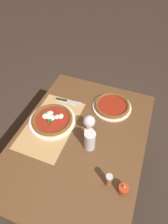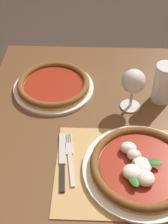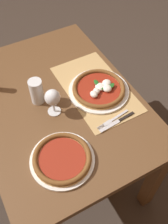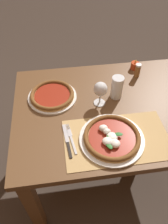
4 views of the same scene
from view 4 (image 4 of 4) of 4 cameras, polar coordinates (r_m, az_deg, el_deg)
The scene contains 11 objects.
ground_plane at distance 1.91m, azimuth 5.21°, elevation -14.26°, with size 24.00×24.00×0.00m, color #382D26.
dining_table at distance 1.40m, azimuth 6.92°, elevation -1.84°, with size 1.17×0.86×0.74m.
paper_placemat at distance 1.16m, azimuth 8.53°, elevation -6.90°, with size 0.55×0.32×0.00m, color tan.
pizza_near at distance 1.13m, azimuth 7.24°, elevation -6.62°, with size 0.34×0.34×0.05m.
pizza_far at distance 1.36m, azimuth -8.31°, elevation 4.29°, with size 0.30×0.30×0.04m.
wine_glass at distance 1.25m, azimuth 4.31°, elevation 5.77°, with size 0.08×0.08×0.16m.
pint_glass at distance 1.33m, azimuth 8.59°, elevation 6.27°, with size 0.07×0.07×0.15m.
fork at distance 1.15m, azimuth -3.36°, elevation -6.83°, with size 0.05×0.20×0.00m.
knife at distance 1.14m, azimuth -4.40°, elevation -7.39°, with size 0.04×0.22×0.01m.
votive_candle at distance 1.62m, azimuth 13.09°, elevation 11.68°, with size 0.06×0.06×0.07m.
pepper_shaker at distance 1.53m, azimuth 13.82°, elevation 10.51°, with size 0.04×0.04×0.10m.
Camera 4 is at (-0.30, -0.88, 1.67)m, focal length 35.00 mm.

